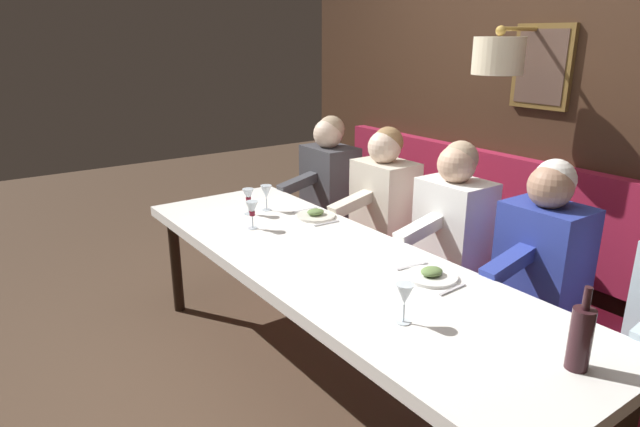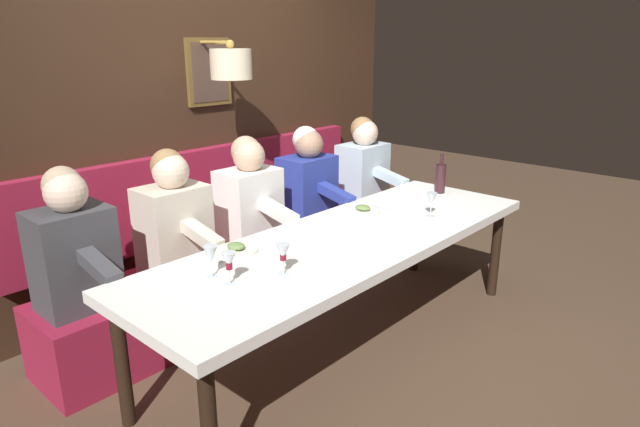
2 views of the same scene
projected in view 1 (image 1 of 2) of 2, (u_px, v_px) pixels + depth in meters
ground_plane at (334, 386)px, 2.96m from camera, size 12.00×12.00×0.00m
dining_table at (335, 271)px, 2.75m from camera, size 0.90×2.82×0.74m
banquette_bench at (449, 304)px, 3.38m from camera, size 0.52×3.02×0.45m
back_wall_panel at (527, 112)px, 3.35m from camera, size 0.59×4.22×2.90m
diner_near at (544, 243)px, 2.75m from camera, size 0.60×0.40×0.79m
diner_middle at (454, 213)px, 3.21m from camera, size 0.60×0.40×0.79m
diner_far at (384, 190)px, 3.68m from camera, size 0.60×0.40×0.79m
diner_farthest at (329, 172)px, 4.17m from camera, size 0.60×0.40×0.79m
place_setting_0 at (316, 215)px, 3.37m from camera, size 0.24×0.32×0.05m
place_setting_1 at (431, 275)px, 2.52m from camera, size 0.24×0.32×0.05m
wine_glass_0 at (252, 209)px, 3.14m from camera, size 0.07×0.07×0.16m
wine_glass_1 at (405, 295)px, 2.10m from camera, size 0.07×0.07×0.16m
wine_glass_2 at (248, 197)px, 3.39m from camera, size 0.07×0.07×0.16m
wine_glass_3 at (266, 193)px, 3.47m from camera, size 0.07×0.07×0.16m
wine_bottle at (581, 338)px, 1.81m from camera, size 0.08×0.08×0.30m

